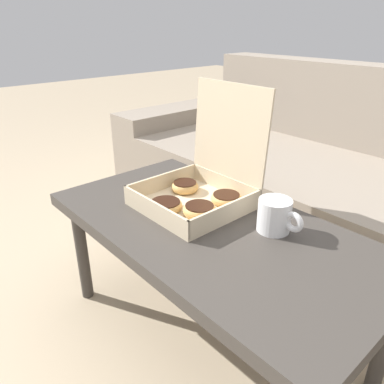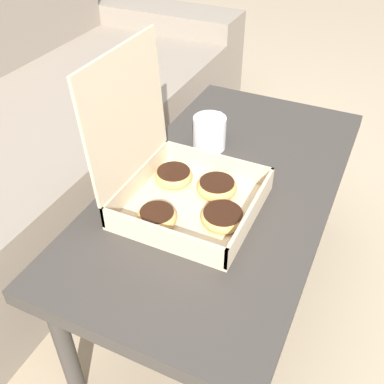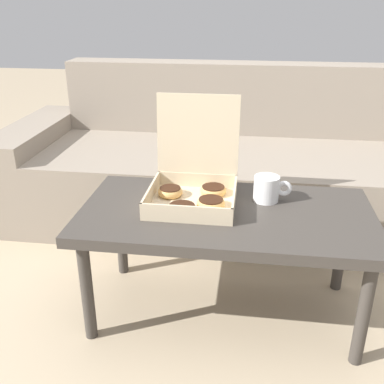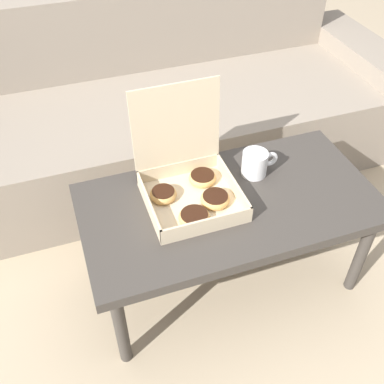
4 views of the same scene
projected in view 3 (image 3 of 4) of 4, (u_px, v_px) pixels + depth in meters
name	position (u px, v px, depth m)	size (l,w,h in m)	color
ground_plane	(224.00, 302.00, 1.85)	(12.00, 12.00, 0.00)	tan
couch	(236.00, 168.00, 2.51)	(2.53, 0.90, 0.81)	gray
coffee_table	(226.00, 222.00, 1.64)	(1.06, 0.55, 0.44)	#3D3833
pastry_box	(194.00, 185.00, 1.68)	(0.32, 0.34, 0.38)	beige
coffee_mug	(267.00, 189.00, 1.69)	(0.14, 0.10, 0.10)	white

